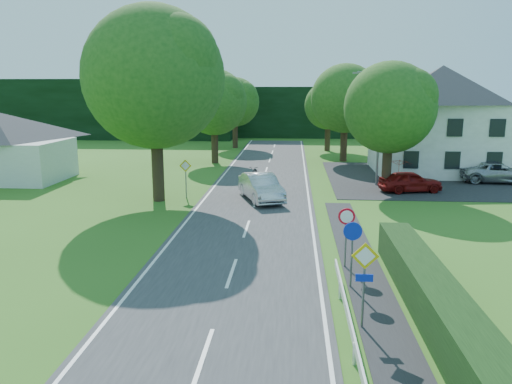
# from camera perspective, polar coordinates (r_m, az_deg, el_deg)

# --- Properties ---
(road) EXTENTS (7.00, 80.00, 0.04)m
(road) POSITION_cam_1_polar(r_m,az_deg,el_deg) (26.55, -0.69, -3.06)
(road) COLOR #333235
(road) RESTS_ON ground
(parking_pad) EXTENTS (14.00, 16.00, 0.04)m
(parking_pad) POSITION_cam_1_polar(r_m,az_deg,el_deg) (40.36, 18.23, 1.49)
(parking_pad) COLOR black
(parking_pad) RESTS_ON ground
(line_edge_left) EXTENTS (0.12, 80.00, 0.01)m
(line_edge_left) POSITION_cam_1_polar(r_m,az_deg,el_deg) (27.01, -7.58, -2.85)
(line_edge_left) COLOR white
(line_edge_left) RESTS_ON road
(line_edge_right) EXTENTS (0.12, 80.00, 0.01)m
(line_edge_right) POSITION_cam_1_polar(r_m,az_deg,el_deg) (26.46, 6.35, -3.13)
(line_edge_right) COLOR white
(line_edge_right) RESTS_ON road
(line_centre) EXTENTS (0.12, 80.00, 0.01)m
(line_centre) POSITION_cam_1_polar(r_m,az_deg,el_deg) (26.54, -0.69, -3.01)
(line_centre) COLOR white
(line_centre) RESTS_ON road
(tree_main) EXTENTS (9.40, 9.40, 11.64)m
(tree_main) POSITION_cam_1_polar(r_m,az_deg,el_deg) (30.70, -11.44, 9.69)
(tree_main) COLOR #1E4D17
(tree_main) RESTS_ON ground
(tree_left_far) EXTENTS (7.00, 7.00, 8.58)m
(tree_left_far) POSITION_cam_1_polar(r_m,az_deg,el_deg) (46.20, -4.79, 8.61)
(tree_left_far) COLOR #1E4D17
(tree_left_far) RESTS_ON ground
(tree_right_far) EXTENTS (7.40, 7.40, 9.09)m
(tree_right_far) POSITION_cam_1_polar(r_m,az_deg,el_deg) (47.85, 10.11, 8.88)
(tree_right_far) COLOR #1E4D17
(tree_right_far) RESTS_ON ground
(tree_left_back) EXTENTS (6.60, 6.60, 8.07)m
(tree_left_back) POSITION_cam_1_polar(r_m,az_deg,el_deg) (58.02, -2.42, 9.03)
(tree_left_back) COLOR #1E4D17
(tree_left_back) RESTS_ON ground
(tree_right_back) EXTENTS (6.20, 6.20, 7.56)m
(tree_right_back) POSITION_cam_1_polar(r_m,az_deg,el_deg) (55.77, 8.24, 8.54)
(tree_right_back) COLOR #1E4D17
(tree_right_back) RESTS_ON ground
(tree_right_mid) EXTENTS (7.00, 7.00, 8.58)m
(tree_right_mid) POSITION_cam_1_polar(r_m,az_deg,el_deg) (34.24, 14.93, 7.15)
(tree_right_mid) COLOR #1E4D17
(tree_right_mid) RESTS_ON ground
(treeline_left) EXTENTS (44.00, 6.00, 8.00)m
(treeline_left) POSITION_cam_1_polar(r_m,az_deg,el_deg) (74.07, -20.07, 8.90)
(treeline_left) COLOR black
(treeline_left) RESTS_ON ground
(treeline_right) EXTENTS (30.00, 5.00, 7.00)m
(treeline_right) POSITION_cam_1_polar(r_m,az_deg,el_deg) (71.87, 8.99, 9.00)
(treeline_right) COLOR black
(treeline_right) RESTS_ON ground
(house_white) EXTENTS (10.60, 8.40, 8.60)m
(house_white) POSITION_cam_1_polar(r_m,az_deg,el_deg) (43.26, 20.25, 7.87)
(house_white) COLOR silver
(house_white) RESTS_ON ground
(streetlight) EXTENTS (2.03, 0.18, 8.00)m
(streetlight) POSITION_cam_1_polar(r_m,az_deg,el_deg) (36.11, 13.69, 7.71)
(streetlight) COLOR slate
(streetlight) RESTS_ON ground
(sign_priority_right) EXTENTS (0.78, 0.09, 2.59)m
(sign_priority_right) POSITION_cam_1_polar(r_m,az_deg,el_deg) (14.59, 12.30, -8.65)
(sign_priority_right) COLOR slate
(sign_priority_right) RESTS_ON ground
(sign_roundabout) EXTENTS (0.64, 0.08, 2.37)m
(sign_roundabout) POSITION_cam_1_polar(r_m,az_deg,el_deg) (17.45, 10.94, -5.60)
(sign_roundabout) COLOR slate
(sign_roundabout) RESTS_ON ground
(sign_speed_limit) EXTENTS (0.64, 0.11, 2.37)m
(sign_speed_limit) POSITION_cam_1_polar(r_m,az_deg,el_deg) (19.32, 10.29, -3.57)
(sign_speed_limit) COLOR slate
(sign_speed_limit) RESTS_ON ground
(sign_priority_left) EXTENTS (0.78, 0.09, 2.44)m
(sign_priority_left) POSITION_cam_1_polar(r_m,az_deg,el_deg) (31.69, -8.05, 2.40)
(sign_priority_left) COLOR slate
(sign_priority_left) RESTS_ON ground
(moving_car) EXTENTS (3.31, 5.25, 1.63)m
(moving_car) POSITION_cam_1_polar(r_m,az_deg,el_deg) (30.62, 0.58, 0.55)
(moving_car) COLOR #B6B5BA
(moving_car) RESTS_ON road
(motorcycle) EXTENTS (0.87, 1.99, 1.02)m
(motorcycle) POSITION_cam_1_polar(r_m,az_deg,el_deg) (37.81, -0.16, 2.24)
(motorcycle) COLOR black
(motorcycle) RESTS_ON road
(parked_car_red) EXTENTS (4.37, 2.46, 1.40)m
(parked_car_red) POSITION_cam_1_polar(r_m,az_deg,el_deg) (34.71, 17.23, 1.17)
(parked_car_red) COLOR maroon
(parked_car_red) RESTS_ON parking_pad
(parked_car_silver_a) EXTENTS (4.27, 2.96, 1.34)m
(parked_car_silver_a) POSITION_cam_1_polar(r_m,az_deg,el_deg) (42.69, 16.34, 3.08)
(parked_car_silver_a) COLOR #B6B5BA
(parked_car_silver_a) RESTS_ON parking_pad
(parked_car_silver_b) EXTENTS (5.52, 2.83, 1.49)m
(parked_car_silver_b) POSITION_cam_1_polar(r_m,az_deg,el_deg) (40.59, 25.95, 2.04)
(parked_car_silver_b) COLOR #A0A1A7
(parked_car_silver_b) RESTS_ON parking_pad
(parasol) EXTENTS (2.29, 2.31, 1.70)m
(parasol) POSITION_cam_1_polar(r_m,az_deg,el_deg) (37.90, 15.99, 2.32)
(parasol) COLOR red
(parasol) RESTS_ON parking_pad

